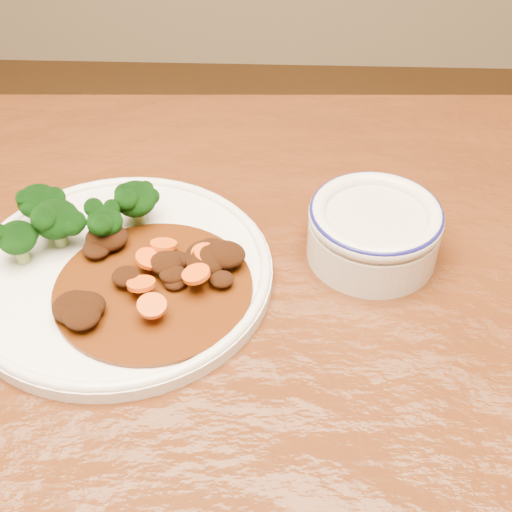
{
  "coord_description": "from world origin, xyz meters",
  "views": [
    {
      "loc": [
        0.06,
        -0.42,
        1.24
      ],
      "look_at": [
        0.04,
        0.1,
        0.77
      ],
      "focal_mm": 50.0,
      "sensor_mm": 36.0,
      "label": 1
    }
  ],
  "objects": [
    {
      "name": "mince_stew",
      "position": [
        -0.06,
        0.07,
        0.77
      ],
      "size": [
        0.19,
        0.19,
        0.03
      ],
      "color": "#4F2308",
      "rests_on": "dinner_plate"
    },
    {
      "name": "dinner_plate",
      "position": [
        -0.1,
        0.08,
        0.76
      ],
      "size": [
        0.3,
        0.3,
        0.02
      ],
      "rotation": [
        0.0,
        0.0,
        0.04
      ],
      "color": "white",
      "rests_on": "dining_table"
    },
    {
      "name": "broccoli_florets",
      "position": [
        -0.15,
        0.13,
        0.79
      ],
      "size": [
        0.15,
        0.1,
        0.05
      ],
      "color": "#74944C",
      "rests_on": "dinner_plate"
    },
    {
      "name": "dining_table",
      "position": [
        -0.0,
        0.0,
        0.67
      ],
      "size": [
        1.53,
        0.95,
        0.75
      ],
      "rotation": [
        0.0,
        0.0,
        0.04
      ],
      "color": "#4C230D",
      "rests_on": "ground"
    },
    {
      "name": "dip_bowl",
      "position": [
        0.15,
        0.13,
        0.78
      ],
      "size": [
        0.13,
        0.13,
        0.06
      ],
      "rotation": [
        0.0,
        0.0,
        -0.39
      ],
      "color": "silver",
      "rests_on": "dining_table"
    }
  ]
}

